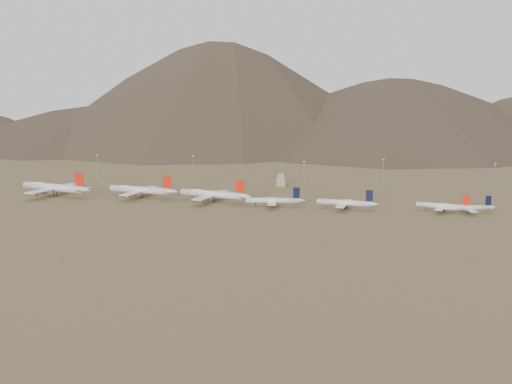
% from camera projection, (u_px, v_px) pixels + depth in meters
% --- Properties ---
extents(ground, '(3000.00, 3000.00, 0.00)m').
position_uv_depth(ground, '(215.00, 210.00, 477.01)').
color(ground, olive).
rests_on(ground, ground).
extents(mountain_ridge, '(4400.00, 1000.00, 300.00)m').
position_uv_depth(mountain_ridge, '(330.00, 54.00, 1320.05)').
color(mountain_ridge, brown).
rests_on(mountain_ridge, ground).
extents(widebody_west, '(70.65, 55.66, 21.38)m').
position_uv_depth(widebody_west, '(54.00, 187.00, 534.05)').
color(widebody_west, white).
rests_on(widebody_west, ground).
extents(widebody_centre, '(63.81, 49.72, 19.06)m').
position_uv_depth(widebody_centre, '(141.00, 190.00, 526.39)').
color(widebody_centre, white).
rests_on(widebody_centre, ground).
extents(widebody_east, '(62.64, 49.26, 18.91)m').
position_uv_depth(widebody_east, '(213.00, 194.00, 506.96)').
color(widebody_east, white).
rests_on(widebody_east, ground).
extents(narrowbody_a, '(45.86, 33.37, 15.21)m').
position_uv_depth(narrowbody_a, '(275.00, 200.00, 488.31)').
color(narrowbody_a, white).
rests_on(narrowbody_a, ground).
extents(narrowbody_b, '(47.05, 34.10, 15.56)m').
position_uv_depth(narrowbody_b, '(347.00, 203.00, 478.10)').
color(narrowbody_b, white).
rests_on(narrowbody_b, ground).
extents(narrowbody_c, '(41.77, 30.78, 14.04)m').
position_uv_depth(narrowbody_c, '(444.00, 206.00, 467.90)').
color(narrowbody_c, white).
rests_on(narrowbody_c, ground).
extents(narrowbody_d, '(38.04, 28.09, 12.83)m').
position_uv_depth(narrowbody_d, '(469.00, 208.00, 464.54)').
color(narrowbody_d, white).
rests_on(narrowbody_d, ground).
extents(control_tower, '(8.00, 8.00, 12.00)m').
position_uv_depth(control_tower, '(282.00, 180.00, 585.89)').
color(control_tower, tan).
rests_on(control_tower, ground).
extents(mast_far_west, '(2.00, 0.60, 25.70)m').
position_uv_depth(mast_far_west, '(97.00, 167.00, 613.30)').
color(mast_far_west, gray).
rests_on(mast_far_west, ground).
extents(mast_west, '(2.00, 0.60, 25.70)m').
position_uv_depth(mast_west, '(194.00, 168.00, 605.55)').
color(mast_west, gray).
rests_on(mast_west, ground).
extents(mast_centre, '(2.00, 0.60, 25.70)m').
position_uv_depth(mast_centre, '(304.00, 174.00, 562.64)').
color(mast_centre, gray).
rests_on(mast_centre, ground).
extents(mast_east, '(2.00, 0.60, 25.70)m').
position_uv_depth(mast_east, '(383.00, 172.00, 578.50)').
color(mast_east, gray).
rests_on(mast_east, ground).
extents(mast_far_east, '(2.00, 0.60, 25.70)m').
position_uv_depth(mast_far_east, '(494.00, 176.00, 549.65)').
color(mast_far_east, gray).
rests_on(mast_far_east, ground).
extents(desert_scrub, '(407.74, 172.26, 0.83)m').
position_uv_depth(desert_scrub, '(125.00, 232.00, 405.38)').
color(desert_scrub, brown).
rests_on(desert_scrub, ground).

